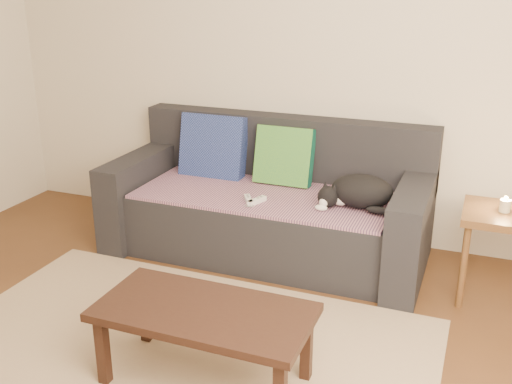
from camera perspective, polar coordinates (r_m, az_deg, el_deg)
ground at (r=2.95m, az=-9.92°, el=-17.50°), size 4.50×4.50×0.00m
back_wall at (r=4.21m, az=3.44°, el=13.24°), size 4.50×0.04×2.60m
sofa at (r=4.05m, az=1.27°, el=-1.47°), size 2.10×0.94×0.87m
throw_blanket at (r=3.93m, az=0.81°, el=-0.28°), size 1.66×0.74×0.02m
cushion_navy at (r=4.28m, az=-4.10°, el=4.18°), size 0.47×0.22×0.49m
cushion_green at (r=4.08m, az=2.71°, el=3.45°), size 0.39×0.19×0.41m
cat at (r=3.72m, az=9.76°, el=0.01°), size 0.48×0.35×0.20m
wii_remote_a at (r=3.77m, az=-0.73°, el=-0.76°), size 0.11×0.15×0.03m
wii_remote_b at (r=3.75m, az=0.08°, el=-0.85°), size 0.08×0.15×0.03m
side_table at (r=3.64m, az=22.36°, el=-3.14°), size 0.44×0.44×0.54m
candle at (r=3.60m, az=22.64°, el=-1.18°), size 0.06×0.06×0.09m
rug at (r=3.05m, az=-8.43°, el=-15.89°), size 2.50×1.80×0.01m
coffee_table at (r=2.74m, az=-4.96°, el=-11.86°), size 0.97×0.48×0.39m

